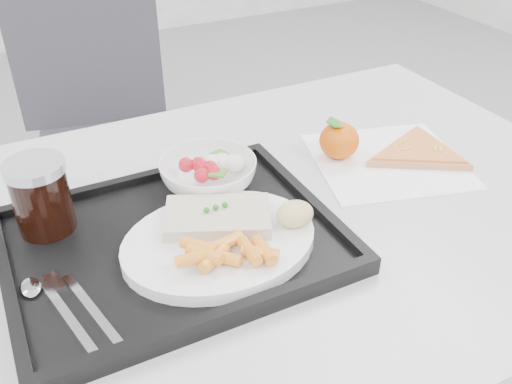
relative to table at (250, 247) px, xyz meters
name	(u,v)px	position (x,y,z in m)	size (l,w,h in m)	color
table	(250,247)	(0.00, 0.00, 0.00)	(1.20, 0.80, 0.75)	#AAAAAC
chair	(104,116)	(-0.03, 0.89, -0.15)	(0.50, 0.50, 0.93)	#37373E
tray	(173,243)	(-0.13, -0.03, 0.08)	(0.45, 0.35, 0.03)	black
dinner_plate	(219,242)	(-0.08, -0.07, 0.09)	(0.27, 0.27, 0.02)	white
fish_fillet	(218,217)	(-0.07, -0.04, 0.11)	(0.17, 0.14, 0.03)	beige
bread_roll	(295,214)	(0.03, -0.09, 0.12)	(0.06, 0.05, 0.03)	tan
salad_bowl	(208,174)	(-0.03, 0.08, 0.11)	(0.15, 0.15, 0.05)	white
cola_glass	(41,195)	(-0.28, 0.08, 0.14)	(0.08, 0.08, 0.11)	black
cutlery	(61,302)	(-0.29, -0.08, 0.08)	(0.10, 0.17, 0.01)	silver
napkin	(387,161)	(0.29, 0.03, 0.07)	(0.30, 0.30, 0.00)	white
tangerine	(339,140)	(0.21, 0.08, 0.10)	(0.08, 0.08, 0.07)	orange
pizza_slice	(419,152)	(0.34, 0.02, 0.08)	(0.23, 0.23, 0.02)	tan
carrot_pile	(226,252)	(-0.09, -0.12, 0.11)	(0.13, 0.08, 0.03)	orange
salad_contents	(213,165)	(-0.02, 0.08, 0.12)	(0.10, 0.08, 0.03)	red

